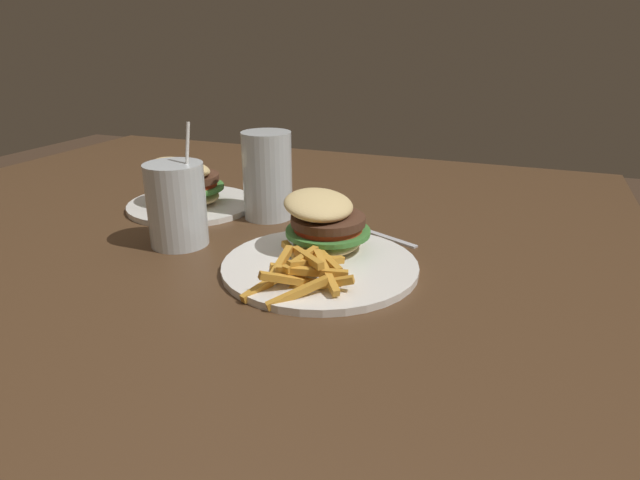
# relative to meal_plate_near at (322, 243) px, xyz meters

# --- Properties ---
(dining_table) EXTENTS (1.41, 1.38, 0.76)m
(dining_table) POSITION_rel_meal_plate_near_xyz_m (0.00, 0.23, -0.14)
(dining_table) COLOR #4C331E
(dining_table) RESTS_ON ground_plane
(meal_plate_near) EXTENTS (0.27, 0.27, 0.10)m
(meal_plate_near) POSITION_rel_meal_plate_near_xyz_m (0.00, 0.00, 0.00)
(meal_plate_near) COLOR white
(meal_plate_near) RESTS_ON dining_table
(beer_glass) EXTENTS (0.08, 0.08, 0.15)m
(beer_glass) POSITION_rel_meal_plate_near_xyz_m (0.15, 0.16, 0.04)
(beer_glass) COLOR silver
(beer_glass) RESTS_ON dining_table
(juice_glass) EXTENTS (0.09, 0.09, 0.18)m
(juice_glass) POSITION_rel_meal_plate_near_xyz_m (-0.01, 0.23, 0.03)
(juice_glass) COLOR silver
(juice_glass) RESTS_ON dining_table
(spoon) EXTENTS (0.09, 0.15, 0.01)m
(spoon) POSITION_rel_meal_plate_near_xyz_m (0.15, -0.00, -0.02)
(spoon) COLOR silver
(spoon) RESTS_ON dining_table
(meal_plate_far) EXTENTS (0.23, 0.23, 0.11)m
(meal_plate_far) POSITION_rel_meal_plate_near_xyz_m (0.15, 0.32, 0.01)
(meal_plate_far) COLOR white
(meal_plate_far) RESTS_ON dining_table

